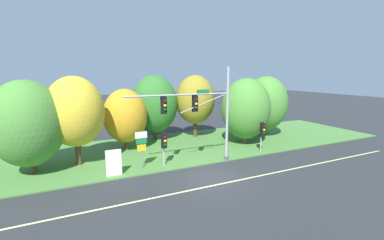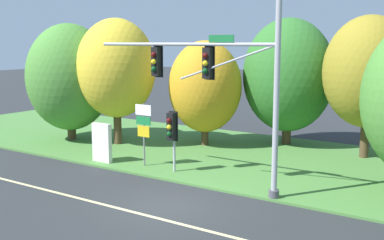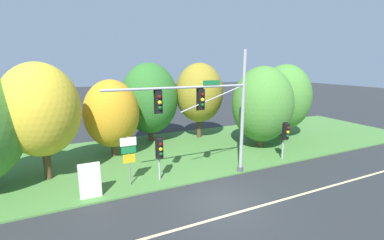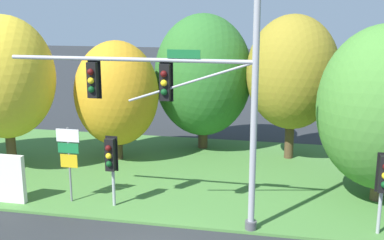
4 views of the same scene
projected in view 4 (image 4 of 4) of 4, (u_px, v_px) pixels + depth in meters
grass_verge at (196, 172)px, 22.34m from camera, size 48.00×11.50×0.10m
traffic_signal_mast at (185, 98)px, 15.91m from camera, size 8.69×0.49×7.87m
pedestrian_signal_near_kerb at (111, 158)px, 17.83m from camera, size 0.46×0.55×2.76m
pedestrian_signal_further_along at (384, 178)px, 15.53m from camera, size 0.46×0.55×2.84m
route_sign_post at (69, 154)px, 18.39m from camera, size 0.92×0.08×2.97m
tree_left_of_mast at (5, 78)px, 21.66m from camera, size 4.47×4.47×7.13m
tree_behind_signpost at (117, 94)px, 23.44m from camera, size 4.11×4.11×5.90m
tree_mid_verge at (203, 75)px, 25.26m from camera, size 5.12×5.12×7.15m
tree_tall_centre at (292, 73)px, 23.38m from camera, size 4.47×4.47×7.13m
tree_right_far at (384, 108)px, 18.16m from camera, size 5.05×5.05×6.86m
info_kiosk at (11, 179)px, 18.55m from camera, size 1.10×0.24×1.90m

